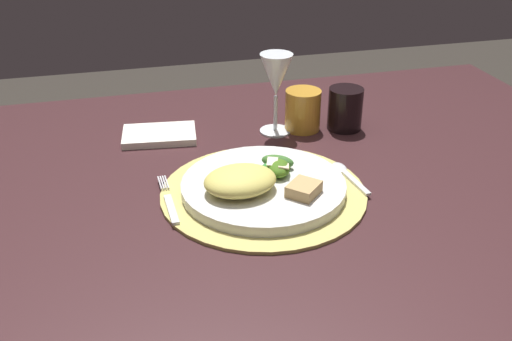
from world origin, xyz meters
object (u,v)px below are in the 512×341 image
Objects in this scene: wine_glass at (276,78)px; spoon at (345,173)px; amber_tumbler at (303,110)px; dinner_plate at (263,187)px; fork at (169,201)px; dining_table at (271,246)px; dark_tumbler at (345,109)px; napkin at (159,135)px.

spoon is at bearing -73.19° from wine_glass.
amber_tumbler is (-0.01, 0.22, 0.03)m from spoon.
fork is at bearing 178.81° from dinner_plate.
spoon is (0.13, -0.00, 0.14)m from dining_table.
wine_glass is at bearing 172.93° from dark_tumbler.
fork is at bearing -92.99° from napkin.
amber_tumbler reaches higher than spoon.
amber_tumbler reaches higher than napkin.
amber_tumbler is (0.30, -0.03, 0.04)m from napkin.
fork is 1.07× the size of napkin.
dark_tumbler reaches higher than dining_table.
dining_table is 0.23m from fork.
wine_glass is at bearing 72.36° from dining_table.
dinner_plate is 1.78× the size of fork.
spoon is 0.39m from napkin.
napkin is 0.26m from wine_glass.
dinner_plate is 1.90× the size of napkin.
dinner_plate is 0.16m from spoon.
dining_table is at bearing -107.64° from wine_glass.
dark_tumbler is (0.40, 0.22, 0.04)m from fork.
fork is 1.84× the size of amber_tumbler.
dinner_plate is at bearing -136.61° from dark_tumbler.
dinner_plate is 0.16m from fork.
amber_tumbler is (0.15, 0.24, 0.03)m from dinner_plate.
dining_table is 0.30m from amber_tumbler.
dinner_plate is at bearing -130.74° from dining_table.
dining_table is at bearing -137.31° from dark_tumbler.
wine_glass is at bearing -179.76° from amber_tumbler.
dinner_plate is 0.29m from amber_tumbler.
wine_glass is (0.24, -0.03, 0.11)m from napkin.
dinner_plate is 0.28m from wine_glass.
dark_tumbler is at bearing -11.94° from amber_tumbler.
spoon is at bearing 3.50° from fork.
wine_glass is at bearing 43.53° from fork.
wine_glass is 1.96× the size of amber_tumbler.
wine_glass is (0.07, 0.22, 0.25)m from dining_table.
spoon is (0.16, 0.02, -0.01)m from dinner_plate.
wine_glass is at bearing -7.16° from napkin.
spoon is 0.22m from amber_tumbler.
dinner_plate reaches higher than dining_table.
spoon is 1.46× the size of amber_tumbler.
dark_tumbler reaches higher than spoon.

